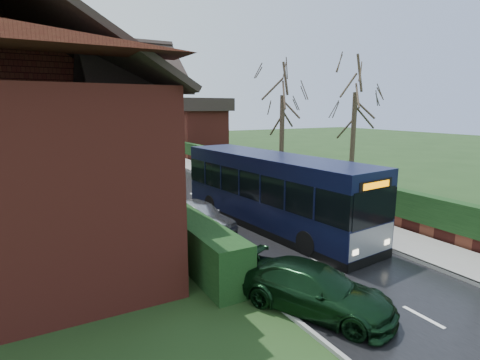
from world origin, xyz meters
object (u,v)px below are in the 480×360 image
car_silver (199,215)px  car_green (314,289)px  brick_house (28,136)px  bus_stop_sign (272,168)px  bus (272,192)px

car_silver → car_green: 7.85m
car_green → car_silver: bearing=64.0°
brick_house → bus_stop_sign: size_ratio=4.69×
car_green → bus_stop_sign: size_ratio=1.39×
brick_house → bus_stop_sign: brick_house is taller
brick_house → car_green: size_ratio=3.37×
bus → bus_stop_sign: bearing=50.3°
bus → car_green: bearing=-120.5°
bus → car_silver: bearing=154.4°
car_silver → car_green: (0.05, -7.85, -0.05)m
car_green → brick_house: bearing=99.1°
bus → car_silver: size_ratio=2.81×
car_green → bus_stop_sign: bearing=35.7°
bus → car_silver: 3.47m
bus_stop_sign → bus: bearing=-121.5°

